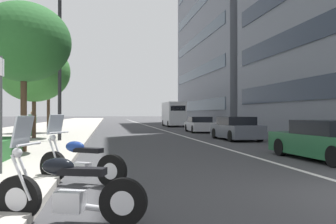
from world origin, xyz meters
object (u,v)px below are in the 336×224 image
street_tree_near_plaza_corner (34,72)px  car_lead_in_lane (200,125)px  street_tree_far_plaza (48,78)px  street_tree_mid_sidewalk (24,42)px  motorcycle_by_sign_pole (67,191)px  pedestrian_on_plaza (32,124)px  motorcycle_mid_row (80,163)px  car_far_down_avenue (236,129)px  car_mid_block_traffic (328,141)px  street_lamp_with_banners (65,49)px  delivery_van_ahead (173,114)px  parking_sign_by_curb (1,103)px

street_tree_near_plaza_corner → car_lead_in_lane: bearing=-57.1°
street_tree_far_plaza → street_tree_near_plaza_corner: bearing=-178.4°
car_lead_in_lane → street_tree_mid_sidewalk: street_tree_mid_sidewalk is taller
motorcycle_by_sign_pole → street_tree_near_plaza_corner: size_ratio=0.39×
pedestrian_on_plaza → car_lead_in_lane: bearing=-43.4°
motorcycle_mid_row → car_far_down_avenue: bearing=-90.1°
motorcycle_by_sign_pole → car_mid_block_traffic: (5.57, -7.62, 0.17)m
street_lamp_with_banners → street_tree_near_plaza_corner: street_lamp_with_banners is taller
street_tree_mid_sidewalk → street_tree_near_plaza_corner: bearing=8.1°
delivery_van_ahead → street_tree_far_plaza: (-14.59, 11.95, 2.63)m
car_mid_block_traffic → parking_sign_by_curb: size_ratio=1.71×
parking_sign_by_curb → car_lead_in_lane: bearing=-26.3°
delivery_van_ahead → car_lead_in_lane: bearing=179.6°
car_far_down_avenue → car_lead_in_lane: (8.68, -0.09, -0.04)m
motorcycle_mid_row → delivery_van_ahead: (34.03, -8.33, 1.07)m
street_tree_near_plaza_corner → motorcycle_by_sign_pole: bearing=-167.8°
street_tree_far_plaza → street_lamp_with_banners: bearing=-165.7°
delivery_van_ahead → street_tree_mid_sidewalk: bearing=160.0°
street_lamp_with_banners → street_tree_far_plaza: size_ratio=1.49×
pedestrian_on_plaza → car_far_down_avenue: bearing=-83.2°
car_lead_in_lane → street_tree_mid_sidewalk: size_ratio=0.78×
car_lead_in_lane → parking_sign_by_curb: 22.23m
car_lead_in_lane → street_lamp_with_banners: (-9.45, 9.56, 4.26)m
motorcycle_by_sign_pole → street_lamp_with_banners: size_ratio=0.27×
motorcycle_mid_row → street_tree_mid_sidewalk: 7.23m
delivery_van_ahead → street_tree_near_plaza_corner: size_ratio=1.13×
street_tree_mid_sidewalk → delivery_van_ahead: bearing=-20.8°
car_lead_in_lane → car_mid_block_traffic: bearing=-179.3°
delivery_van_ahead → street_tree_near_plaza_corner: street_tree_near_plaza_corner is taller
car_far_down_avenue → street_tree_mid_sidewalk: 12.54m
car_far_down_avenue → street_tree_mid_sidewalk: size_ratio=0.77×
car_far_down_avenue → motorcycle_mid_row: bearing=144.8°
car_mid_block_traffic → delivery_van_ahead: 31.34m
street_lamp_with_banners → parking_sign_by_curb: bearing=178.5°
motorcycle_by_sign_pole → motorcycle_mid_row: 2.85m
car_far_down_avenue → car_lead_in_lane: car_far_down_avenue is taller
motorcycle_mid_row → street_tree_mid_sidewalk: size_ratio=0.35×
car_mid_block_traffic → pedestrian_on_plaza: pedestrian_on_plaza is taller
car_far_down_avenue → pedestrian_on_plaza: size_ratio=2.73×
delivery_van_ahead → street_lamp_with_banners: size_ratio=0.78×
car_far_down_avenue → street_lamp_with_banners: bearing=93.0°
street_tree_near_plaza_corner → street_tree_far_plaza: street_tree_near_plaza_corner is taller
delivery_van_ahead → motorcycle_mid_row: bearing=167.1°
motorcycle_mid_row → parking_sign_by_curb: parking_sign_by_curb is taller
street_tree_mid_sidewalk → street_tree_near_plaza_corner: size_ratio=1.00×
pedestrian_on_plaza → street_tree_far_plaza: bearing=18.0°
street_lamp_with_banners → street_tree_mid_sidewalk: size_ratio=1.45×
motorcycle_mid_row → delivery_van_ahead: bearing=-70.3°
parking_sign_by_curb → street_lamp_with_banners: street_lamp_with_banners is taller
car_lead_in_lane → parking_sign_by_curb: parking_sign_by_curb is taller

